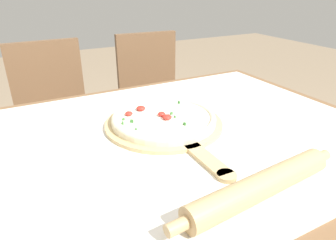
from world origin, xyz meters
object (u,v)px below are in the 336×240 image
object	(u,v)px
pizza	(164,118)
chair_left	(55,113)
rolling_pin	(261,186)
pizza_peel	(166,125)
chair_right	(152,95)

from	to	relation	value
pizza	chair_left	size ratio (longest dim) A/B	0.39
pizza	rolling_pin	world-z (taller)	rolling_pin
rolling_pin	chair_left	bearing A→B (deg)	102.44
pizza_peel	rolling_pin	xyz separation A→B (m)	(0.02, -0.41, 0.02)
pizza_peel	pizza	distance (m)	0.03
pizza	chair_left	world-z (taller)	chair_left
chair_left	rolling_pin	bearing A→B (deg)	-78.76
chair_left	chair_right	size ratio (longest dim) A/B	1.00
pizza	chair_right	distance (m)	0.92
pizza_peel	chair_right	world-z (taller)	chair_right
rolling_pin	pizza	bearing A→B (deg)	92.87
pizza	chair_right	xyz separation A→B (m)	(0.34, 0.82, -0.25)
pizza_peel	chair_right	xyz separation A→B (m)	(0.34, 0.84, -0.23)
rolling_pin	chair_right	size ratio (longest dim) A/B	0.55
chair_right	pizza	bearing A→B (deg)	-108.43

